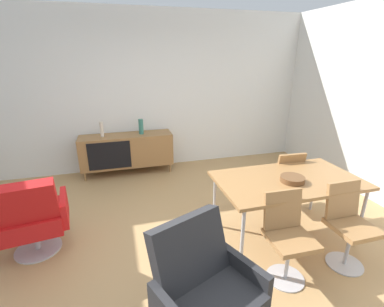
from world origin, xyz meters
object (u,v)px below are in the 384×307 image
object	(u,v)px
vase_sculptural_dark	(141,127)
dining_chair_front_right	(348,222)
vase_cobalt	(102,129)
wooden_bowl_on_table	(292,179)
dining_table	(288,182)
dining_chair_back_right	(284,177)
lounge_chair_red	(30,216)
sideboard	(127,150)
dining_chair_front_left	(287,234)
armchair_black_shell	(205,289)

from	to	relation	value
vase_sculptural_dark	dining_chair_front_right	distance (m)	3.43
vase_cobalt	wooden_bowl_on_table	bearing A→B (deg)	-50.08
dining_table	dining_chair_back_right	xyz separation A→B (m)	(0.35, 0.56, -0.23)
vase_sculptural_dark	lounge_chair_red	xyz separation A→B (m)	(-1.36, -1.95, -0.38)
lounge_chair_red	dining_table	bearing A→B (deg)	-8.70
sideboard	dining_chair_front_right	world-z (taller)	dining_chair_front_right
sideboard	dining_table	distance (m)	2.91
dining_table	dining_chair_front_left	distance (m)	0.70
sideboard	lounge_chair_red	distance (m)	2.23
vase_sculptural_dark	armchair_black_shell	distance (m)	3.35
dining_chair_back_right	dining_chair_front_left	world-z (taller)	same
armchair_black_shell	sideboard	bearing A→B (deg)	96.45
dining_chair_front_right	wooden_bowl_on_table	bearing A→B (deg)	126.05
dining_table	vase_sculptural_dark	bearing A→B (deg)	120.33
dining_chair_front_right	armchair_black_shell	world-z (taller)	armchair_black_shell
dining_chair_front_left	dining_chair_front_right	bearing A→B (deg)	0.00
dining_chair_front_left	armchair_black_shell	size ratio (longest dim) A/B	0.90
sideboard	dining_table	xyz separation A→B (m)	(1.67, -2.37, 0.26)
vase_cobalt	vase_sculptural_dark	bearing A→B (deg)	0.00
sideboard	armchair_black_shell	xyz separation A→B (m)	(0.38, -3.32, 0.03)
dining_chair_front_right	dining_chair_front_left	world-z (taller)	same
dining_chair_front_right	dining_chair_front_left	xyz separation A→B (m)	(-0.70, -0.00, 0.00)
vase_sculptural_dark	dining_chair_back_right	size ratio (longest dim) A/B	0.31
vase_cobalt	armchair_black_shell	size ratio (longest dim) A/B	0.27
dining_chair_front_right	dining_chair_front_left	size ratio (longest dim) A/B	1.00
dining_table	dining_chair_back_right	size ratio (longest dim) A/B	1.87
dining_chair_back_right	wooden_bowl_on_table	bearing A→B (deg)	-118.72
vase_sculptural_dark	lounge_chair_red	world-z (taller)	vase_sculptural_dark
sideboard	wooden_bowl_on_table	size ratio (longest dim) A/B	6.15
vase_cobalt	dining_chair_front_left	distance (m)	3.41
vase_sculptural_dark	wooden_bowl_on_table	world-z (taller)	vase_sculptural_dark
vase_cobalt	armchair_black_shell	xyz separation A→B (m)	(0.76, -3.33, -0.38)
sideboard	vase_cobalt	world-z (taller)	vase_cobalt
sideboard	dining_table	size ratio (longest dim) A/B	1.00
wooden_bowl_on_table	dining_chair_front_left	bearing A→B (deg)	-125.74
vase_sculptural_dark	dining_chair_front_right	xyz separation A→B (m)	(1.74, -2.93, -0.38)
dining_table	lounge_chair_red	size ratio (longest dim) A/B	1.69
vase_cobalt	lounge_chair_red	bearing A→B (deg)	-109.64
sideboard	armchair_black_shell	world-z (taller)	armchair_black_shell
vase_sculptural_dark	dining_chair_front_right	bearing A→B (deg)	-59.33
dining_chair_front_left	vase_sculptural_dark	bearing A→B (deg)	109.54
dining_table	dining_chair_back_right	bearing A→B (deg)	58.17
vase_sculptural_dark	armchair_black_shell	size ratio (longest dim) A/B	0.28
sideboard	dining_chair_front_right	bearing A→B (deg)	-55.49
dining_chair_back_right	dining_chair_front_right	xyz separation A→B (m)	(0.00, -1.12, 0.00)
sideboard	vase_cobalt	bearing A→B (deg)	179.72
sideboard	vase_sculptural_dark	size ratio (longest dim) A/B	6.06
sideboard	vase_cobalt	xyz separation A→B (m)	(-0.39, 0.00, 0.41)
vase_sculptural_dark	armchair_black_shell	world-z (taller)	vase_sculptural_dark
armchair_black_shell	dining_chair_front_right	bearing A→B (deg)	13.43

